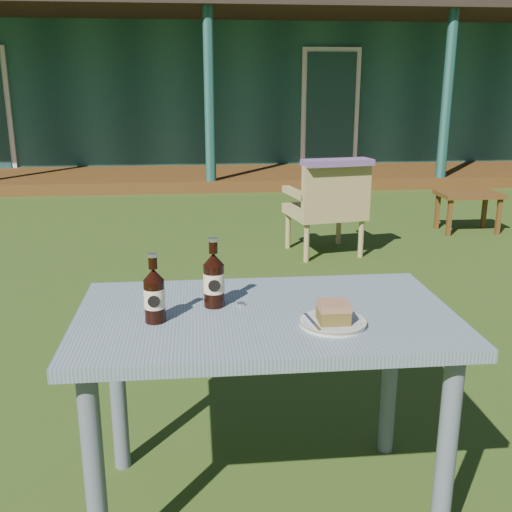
{
  "coord_description": "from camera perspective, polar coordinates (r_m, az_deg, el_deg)",
  "views": [
    {
      "loc": [
        -0.21,
        -3.37,
        1.42
      ],
      "look_at": [
        0.0,
        -1.3,
        0.82
      ],
      "focal_mm": 42.0,
      "sensor_mm": 36.0,
      "label": 1
    }
  ],
  "objects": [
    {
      "name": "pavilion",
      "position": [
        12.77,
        -5.05,
        16.75
      ],
      "size": [
        15.8,
        8.3,
        3.45
      ],
      "color": "#1C4B42",
      "rests_on": "ground"
    },
    {
      "name": "bottle_cap",
      "position": [
        1.97,
        -1.44,
        -4.6
      ],
      "size": [
        0.03,
        0.03,
        0.01
      ],
      "primitive_type": "cylinder",
      "color": "silver",
      "rests_on": "cafe_table"
    },
    {
      "name": "armchair_left",
      "position": [
        5.13,
        6.88,
        4.93
      ],
      "size": [
        0.68,
        0.65,
        0.79
      ],
      "color": "#A48E52",
      "rests_on": "ground"
    },
    {
      "name": "plate",
      "position": [
        1.83,
        7.32,
        -6.28
      ],
      "size": [
        0.2,
        0.2,
        0.01
      ],
      "color": "silver",
      "rests_on": "cafe_table"
    },
    {
      "name": "cafe_table",
      "position": [
        1.96,
        0.89,
        -8.1
      ],
      "size": [
        1.2,
        0.7,
        0.72
      ],
      "color": "slate",
      "rests_on": "ground"
    },
    {
      "name": "cake_slice",
      "position": [
        1.81,
        7.38,
        -5.28
      ],
      "size": [
        0.09,
        0.09,
        0.06
      ],
      "color": "brown",
      "rests_on": "plate"
    },
    {
      "name": "fork",
      "position": [
        1.8,
        5.38,
        -6.27
      ],
      "size": [
        0.03,
        0.14,
        0.0
      ],
      "primitive_type": "cube",
      "rotation": [
        0.0,
        0.0,
        0.14
      ],
      "color": "silver",
      "rests_on": "plate"
    },
    {
      "name": "side_table",
      "position": [
        6.31,
        19.61,
        5.22
      ],
      "size": [
        0.6,
        0.4,
        0.4
      ],
      "color": "#553314",
      "rests_on": "ground"
    },
    {
      "name": "ground",
      "position": [
        3.66,
        -2.06,
        -6.79
      ],
      "size": [
        80.0,
        80.0,
        0.0
      ],
      "primitive_type": "plane",
      "color": "#334916"
    },
    {
      "name": "cola_bottle_far",
      "position": [
        1.84,
        -9.66,
        -3.67
      ],
      "size": [
        0.06,
        0.07,
        0.22
      ],
      "color": "black",
      "rests_on": "cafe_table"
    },
    {
      "name": "floral_throw",
      "position": [
        4.93,
        7.77,
        8.83
      ],
      "size": [
        0.6,
        0.3,
        0.05
      ],
      "primitive_type": "cube",
      "rotation": [
        0.0,
        0.0,
        3.33
      ],
      "color": "#704C79",
      "rests_on": "armchair_left"
    },
    {
      "name": "cola_bottle_near",
      "position": [
        1.94,
        -4.04,
        -2.23
      ],
      "size": [
        0.07,
        0.07,
        0.23
      ],
      "color": "black",
      "rests_on": "cafe_table"
    }
  ]
}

